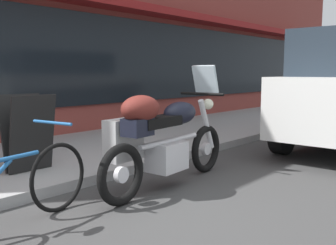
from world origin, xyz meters
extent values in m
plane|color=#383838|center=(0.00, 0.00, 0.00)|extent=(80.00, 80.00, 0.00)
cube|color=black|center=(5.53, 4.15, 1.55)|extent=(13.34, 0.06, 1.80)
cube|color=maroon|center=(5.53, 3.93, 2.65)|extent=(13.34, 0.60, 0.16)
cube|color=#969696|center=(9.00, 2.77, 0.06)|extent=(30.00, 2.81, 0.12)
torus|color=black|center=(1.53, 0.76, 0.31)|extent=(0.62, 0.14, 0.62)
cylinder|color=silver|center=(1.53, 0.76, 0.31)|extent=(0.16, 0.07, 0.16)
torus|color=black|center=(-0.05, 0.63, 0.31)|extent=(0.62, 0.14, 0.62)
cylinder|color=silver|center=(-0.05, 0.63, 0.31)|extent=(0.16, 0.07, 0.16)
cube|color=silver|center=(0.69, 0.69, 0.36)|extent=(0.46, 0.33, 0.32)
cylinder|color=silver|center=(0.74, 0.69, 0.53)|extent=(1.04, 0.14, 0.06)
ellipsoid|color=black|center=(0.94, 0.71, 0.83)|extent=(0.54, 0.32, 0.26)
cube|color=black|center=(0.52, 0.68, 0.77)|extent=(0.62, 0.29, 0.11)
cube|color=black|center=(0.19, 0.65, 0.75)|extent=(0.30, 0.24, 0.18)
cylinder|color=silver|center=(1.53, 0.76, 0.63)|extent=(0.35, 0.10, 0.67)
cylinder|color=black|center=(1.41, 0.75, 1.03)|extent=(0.08, 0.62, 0.04)
cube|color=silver|center=(1.49, 0.75, 1.21)|extent=(0.17, 0.33, 0.35)
sphere|color=#EAEACC|center=(1.57, 0.76, 0.89)|extent=(0.14, 0.14, 0.14)
cube|color=#B1B1B1|center=(0.22, 0.89, 0.59)|extent=(0.45, 0.23, 0.44)
cube|color=black|center=(0.22, 1.00, 0.59)|extent=(0.37, 0.05, 0.03)
ellipsoid|color=#591E19|center=(0.24, 0.65, 0.93)|extent=(0.50, 0.36, 0.28)
torus|color=black|center=(-0.55, 0.95, 0.33)|extent=(0.65, 0.15, 0.65)
cylinder|color=#1E5999|center=(-1.04, 0.87, 0.61)|extent=(0.55, 0.13, 0.04)
cylinder|color=#1E5999|center=(-0.60, 0.95, 0.85)|extent=(0.11, 0.48, 0.03)
cylinder|color=black|center=(3.27, 0.50, 0.33)|extent=(0.67, 0.24, 0.66)
cube|color=black|center=(-0.19, 2.02, 0.58)|extent=(0.55, 0.19, 0.91)
cube|color=black|center=(-0.19, 2.24, 0.58)|extent=(0.55, 0.19, 0.91)
camera|label=1|loc=(-2.50, -2.10, 1.30)|focal=41.13mm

